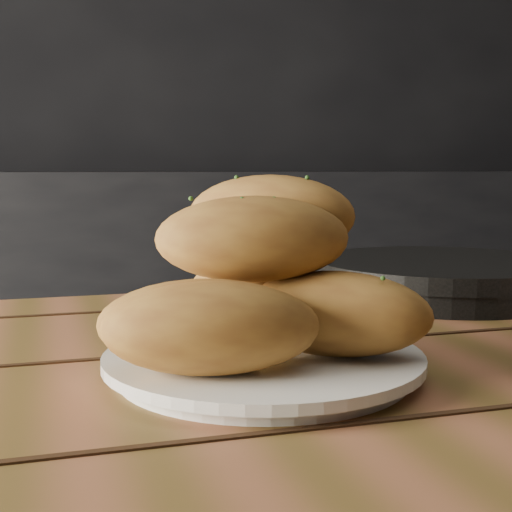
% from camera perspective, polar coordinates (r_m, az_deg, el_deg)
% --- Properties ---
extents(back_wall, '(4.00, 0.04, 2.70)m').
position_cam_1_polar(back_wall, '(2.63, -10.05, 16.53)').
color(back_wall, black).
rests_on(back_wall, ground).
extents(counter, '(2.80, 0.60, 0.90)m').
position_cam_1_polar(counter, '(2.34, -8.73, -4.41)').
color(counter, black).
rests_on(counter, ground).
extents(table, '(1.54, 0.83, 0.75)m').
position_cam_1_polar(table, '(0.64, 16.27, -16.99)').
color(table, brown).
rests_on(table, ground).
extents(plate, '(0.24, 0.24, 0.02)m').
position_cam_1_polar(plate, '(0.55, 0.60, -8.56)').
color(plate, white).
rests_on(plate, table).
extents(bread_rolls, '(0.26, 0.22, 0.14)m').
position_cam_1_polar(bread_rolls, '(0.53, -0.26, -2.44)').
color(bread_rolls, '#A8762E').
rests_on(bread_rolls, plate).
extents(skillet, '(0.45, 0.32, 0.05)m').
position_cam_1_polar(skillet, '(0.92, 14.68, -1.61)').
color(skillet, black).
rests_on(skillet, table).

